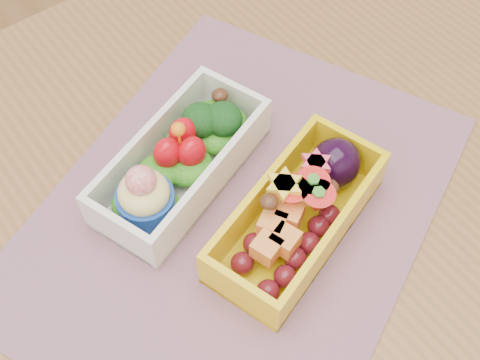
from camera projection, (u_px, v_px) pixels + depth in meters
table at (249, 275)px, 0.68m from camera, size 1.20×0.80×0.75m
placemat at (237, 209)px, 0.61m from camera, size 0.54×0.49×0.00m
bento_white at (180, 162)px, 0.61m from camera, size 0.21×0.14×0.08m
bento_yellow at (300, 212)px, 0.58m from camera, size 0.21×0.14×0.06m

